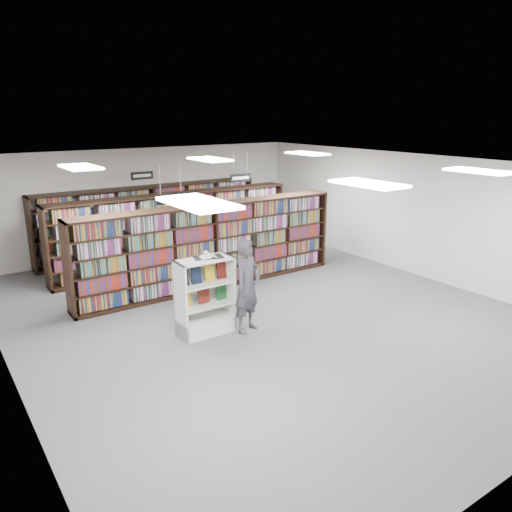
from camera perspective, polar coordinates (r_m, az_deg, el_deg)
floor at (r=11.09m, az=0.25°, el=-6.30°), size 12.00×12.00×0.00m
ceiling at (r=10.30m, az=0.28°, el=10.38°), size 10.00×12.00×0.10m
wall_back at (r=15.77m, az=-12.38°, el=6.18°), size 10.00×0.10×3.20m
wall_right at (r=13.99m, az=17.37°, el=4.56°), size 0.10×12.00×3.20m
bookshelf_row_near at (r=12.36m, az=-5.05°, el=1.16°), size 7.00×0.60×2.10m
bookshelf_row_mid at (r=14.09m, az=-9.10°, el=2.89°), size 7.00×0.60×2.10m
bookshelf_row_far at (r=15.60m, az=-11.83°, el=4.04°), size 7.00×0.60×2.10m
aisle_sign_left at (r=10.51m, az=-9.67°, el=6.59°), size 0.65×0.02×0.80m
aisle_sign_right at (r=13.68m, az=-1.79°, el=9.00°), size 0.65×0.02×0.80m
aisle_sign_center at (r=14.54m, az=-12.90°, el=9.03°), size 0.65×0.02×0.80m
troffer_front_left at (r=6.21m, az=-6.64°, el=6.05°), size 0.60×1.20×0.04m
troffer_front_center at (r=8.05m, az=12.72°, el=8.07°), size 0.60×1.20×0.04m
troffer_front_right at (r=10.44m, az=24.17°, el=8.85°), size 0.60×1.20×0.04m
troffer_back_left at (r=10.84m, az=-19.42°, el=9.56°), size 0.60×1.20×0.04m
troffer_back_center at (r=11.99m, az=-5.30°, el=10.95°), size 0.60×1.20×0.04m
troffer_back_right at (r=13.71m, az=5.90°, el=11.58°), size 0.60×1.20×0.04m
endcap_display at (r=9.93m, az=-5.90°, el=-6.03°), size 1.10×0.56×1.54m
open_book at (r=9.65m, az=-5.52°, el=0.02°), size 0.62×0.45×0.13m
shopper at (r=9.82m, az=-0.98°, el=-3.42°), size 0.81×0.68×1.89m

